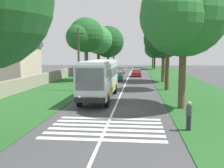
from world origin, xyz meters
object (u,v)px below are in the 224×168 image
object	(u,v)px
roadside_tree_right_3	(152,42)
roadside_tree_right_2	(181,16)
pedestrian	(189,115)
roadside_tree_left_4	(113,43)
trailing_car_0	(117,76)
roadside_tree_left_1	(107,43)
roadside_tree_right_4	(163,40)
roadside_tree_right_1	(154,49)
coach_bus	(100,77)
roadside_tree_left_0	(97,41)
roadside_tree_right_0	(167,35)
trailing_car_2	(121,70)
roadside_tree_left_2	(85,36)
utility_pole	(79,59)
trailing_car_1	(137,73)
roadside_building	(8,61)

from	to	relation	value
roadside_tree_right_3	roadside_tree_right_2	bearing A→B (deg)	179.20
roadside_tree_right_2	pedestrian	bearing A→B (deg)	176.84
roadside_tree_left_4	roadside_tree_right_2	world-z (taller)	roadside_tree_right_2
trailing_car_0	roadside_tree_left_1	world-z (taller)	roadside_tree_left_1
roadside_tree_right_3	pedestrian	size ratio (longest dim) A/B	6.38
trailing_car_0	roadside_tree_right_4	size ratio (longest dim) A/B	0.45
roadside_tree_left_4	roadside_tree_right_1	xyz separation A→B (m)	(-7.78, -11.99, -1.98)
trailing_car_0	coach_bus	bearing A→B (deg)	179.30
roadside_tree_left_0	roadside_tree_right_3	bearing A→B (deg)	-22.34
roadside_tree_left_0	roadside_tree_right_4	world-z (taller)	roadside_tree_left_0
trailing_car_0	roadside_tree_right_2	xyz separation A→B (m)	(-22.02, -6.70, 6.64)
roadside_tree_right_1	roadside_tree_right_0	bearing A→B (deg)	178.84
trailing_car_2	roadside_tree_left_2	distance (m)	19.70
roadside_tree_left_1	roadside_tree_right_0	bearing A→B (deg)	-160.09
roadside_tree_left_4	roadside_tree_right_0	world-z (taller)	roadside_tree_left_4
roadside_tree_right_4	pedestrian	size ratio (longest dim) A/B	5.72
roadside_tree_left_1	roadside_tree_left_2	distance (m)	20.10
roadside_tree_right_2	utility_pole	xyz separation A→B (m)	(9.03, 10.21, -3.50)
roadside_tree_left_4	roadside_tree_right_4	bearing A→B (deg)	-164.21
coach_bus	roadside_tree_right_0	distance (m)	10.91
roadside_tree_left_4	utility_pole	world-z (taller)	roadside_tree_left_4
utility_pole	pedestrian	bearing A→B (deg)	-147.37
roadside_tree_left_1	roadside_tree_right_2	distance (m)	41.50
trailing_car_1	roadside_tree_right_2	distance (m)	30.82
trailing_car_2	roadside_tree_left_2	size ratio (longest dim) A/B	0.43
trailing_car_2	roadside_tree_left_2	bearing A→B (deg)	166.04
roadside_tree_left_0	roadside_tree_left_2	world-z (taller)	roadside_tree_left_2
trailing_car_2	roadside_building	world-z (taller)	roadside_building
roadside_tree_right_0	pedestrian	bearing A→B (deg)	178.60
roadside_tree_right_4	pedestrian	xyz separation A→B (m)	(-26.61, 0.76, -5.58)
trailing_car_2	pedestrian	world-z (taller)	pedestrian
trailing_car_1	roadside_tree_left_2	world-z (taller)	roadside_tree_left_2
roadside_tree_right_0	roadside_tree_right_4	bearing A→B (deg)	-2.06
utility_pole	pedestrian	size ratio (longest dim) A/B	4.29
pedestrian	trailing_car_0	bearing A→B (deg)	12.61
roadside_tree_left_4	roadside_tree_left_2	bearing A→B (deg)	179.17
roadside_tree_left_1	pedestrian	size ratio (longest dim) A/B	6.31
trailing_car_0	roadside_tree_right_0	size ratio (longest dim) A/B	0.48
roadside_building	roadside_tree_left_0	bearing A→B (deg)	-46.17
roadside_tree_right_3	roadside_building	distance (m)	48.74
roadside_tree_left_1	pedestrian	world-z (taller)	roadside_tree_left_1
trailing_car_1	roadside_tree_left_0	size ratio (longest dim) A/B	0.44
roadside_tree_left_1	utility_pole	world-z (taller)	roadside_tree_left_1
coach_bus	pedestrian	world-z (taller)	coach_bus
roadside_tree_right_0	roadside_tree_right_4	size ratio (longest dim) A/B	0.92
roadside_tree_left_2	roadside_tree_left_4	xyz separation A→B (m)	(40.73, -0.59, 0.61)
roadside_tree_left_1	roadside_tree_left_0	bearing A→B (deg)	174.51
trailing_car_0	roadside_tree_right_3	world-z (taller)	roadside_tree_right_3
roadside_tree_left_0	utility_pole	xyz separation A→B (m)	(-21.88, -1.20, -3.07)
coach_bus	roadside_tree_left_1	world-z (taller)	roadside_tree_left_1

